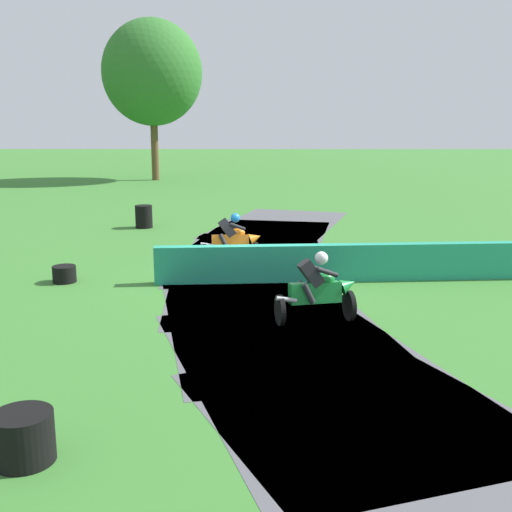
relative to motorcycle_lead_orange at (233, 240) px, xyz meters
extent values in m
plane|color=#38752D|center=(0.47, -2.02, -0.64)|extent=(120.00, 120.00, 0.00)
cube|color=#515156|center=(1.42, 6.23, -0.64)|extent=(5.78, 7.91, 0.01)
cube|color=#515156|center=(0.79, 3.52, -0.64)|extent=(5.05, 7.64, 0.01)
cube|color=#515156|center=(0.49, 0.76, -0.64)|extent=(4.24, 7.25, 0.01)
cube|color=#515156|center=(0.53, -2.02, -0.64)|extent=(4.45, 7.36, 0.01)
cube|color=#515156|center=(0.91, -4.77, -0.64)|extent=(5.24, 7.72, 0.01)
cube|color=#515156|center=(1.62, -7.46, -0.64)|extent=(5.95, 7.96, 0.01)
cube|color=#515156|center=(2.66, -10.04, -0.64)|extent=(6.57, 8.08, 0.01)
cube|color=#239375|center=(5.26, -1.66, -0.19)|extent=(14.10, 1.37, 0.90)
cylinder|color=black|center=(0.63, -0.07, -0.35)|extent=(0.13, 0.75, 0.74)
cylinder|color=black|center=(-0.77, -0.14, -0.35)|extent=(0.13, 0.75, 0.74)
cube|color=orange|center=(-0.07, -0.02, -0.06)|extent=(1.02, 0.43, 0.46)
ellipsoid|color=orange|center=(0.10, 0.06, 0.19)|extent=(0.46, 0.36, 0.31)
cone|color=orange|center=(0.60, 0.05, 0.05)|extent=(0.41, 0.43, 0.48)
cylinder|color=#B2B2B7|center=(-0.67, -0.19, -0.11)|extent=(0.41, 0.11, 0.18)
cube|color=#28282D|center=(-0.16, 0.08, 0.30)|extent=(0.51, 0.44, 0.63)
sphere|color=#1E7FE0|center=(0.06, 0.17, 0.57)|extent=(0.26, 0.26, 0.26)
cylinder|color=#28282D|center=(0.11, 0.28, 0.28)|extent=(0.43, 0.13, 0.24)
cylinder|color=#28282D|center=(0.13, -0.07, 0.38)|extent=(0.43, 0.13, 0.24)
cylinder|color=#28282D|center=(-0.26, 0.15, -0.10)|extent=(0.28, 0.22, 0.42)
cylinder|color=#28282D|center=(-0.25, -0.20, 0.01)|extent=(0.28, 0.22, 0.42)
cylinder|color=black|center=(2.50, -4.92, -0.34)|extent=(0.23, 0.67, 0.67)
cylinder|color=black|center=(1.13, -5.23, -0.34)|extent=(0.23, 0.67, 0.67)
cube|color=#198438|center=(1.81, -5.04, -0.04)|extent=(1.05, 0.53, 0.43)
ellipsoid|color=#198438|center=(1.98, -4.97, 0.21)|extent=(0.50, 0.39, 0.27)
cone|color=#198438|center=(2.47, -4.88, 0.08)|extent=(0.46, 0.39, 0.44)
cylinder|color=#B2B2B7|center=(1.25, -5.30, -0.11)|extent=(0.42, 0.18, 0.17)
cube|color=#28282D|center=(1.72, -5.01, 0.34)|extent=(0.56, 0.37, 0.59)
sphere|color=white|center=(1.93, -4.93, 0.62)|extent=(0.26, 0.26, 0.26)
cylinder|color=#28282D|center=(1.95, -4.77, 0.34)|extent=(0.44, 0.17, 0.24)
cylinder|color=#28282D|center=(2.03, -5.12, 0.38)|extent=(0.44, 0.17, 0.24)
cylinder|color=#28282D|center=(1.59, -4.90, -0.04)|extent=(0.29, 0.14, 0.42)
cylinder|color=#28282D|center=(1.67, -5.25, 0.00)|extent=(0.29, 0.14, 0.42)
cylinder|color=black|center=(-3.43, 5.51, -0.54)|extent=(0.60, 0.60, 0.20)
cylinder|color=black|center=(-3.43, 5.51, -0.34)|extent=(0.60, 0.60, 0.20)
cylinder|color=black|center=(-3.43, 5.51, -0.14)|extent=(0.60, 0.60, 0.20)
cylinder|color=black|center=(-3.43, 5.51, 0.06)|extent=(0.60, 0.60, 0.20)
cylinder|color=black|center=(-3.98, -2.07, -0.54)|extent=(0.56, 0.56, 0.20)
cylinder|color=black|center=(-3.98, -2.07, -0.34)|extent=(0.56, 0.56, 0.20)
cylinder|color=black|center=(-1.98, -10.17, -0.54)|extent=(0.71, 0.71, 0.20)
cylinder|color=black|center=(-1.98, -10.17, -0.34)|extent=(0.71, 0.71, 0.20)
cylinder|color=black|center=(-1.98, -10.17, -0.14)|extent=(0.71, 0.71, 0.20)
cylinder|color=brown|center=(-5.77, 22.40, 1.29)|extent=(0.44, 0.44, 3.86)
ellipsoid|color=#2D6B28|center=(-5.77, 22.40, 5.75)|extent=(5.95, 5.95, 6.25)
camera|label=1|loc=(0.78, -16.90, 3.32)|focal=44.71mm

